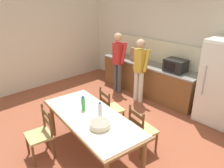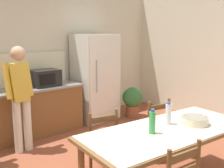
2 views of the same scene
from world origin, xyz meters
TOP-DOWN VIEW (x-y plane):
  - ground_plane at (0.00, 0.00)m, footprint 8.32×8.32m
  - wall_back at (0.00, 2.66)m, footprint 6.52×0.12m
  - wall_left at (-3.26, 0.00)m, footprint 0.12×5.20m
  - kitchen_counter at (-0.66, 2.23)m, footprint 2.95×0.66m
  - counter_splashback at (-0.66, 2.54)m, footprint 2.91×0.03m
  - refrigerator at (1.34, 2.19)m, footprint 0.83×0.73m
  - microwave at (0.18, 2.21)m, footprint 0.50×0.39m
  - paper_bag at (-1.11, 2.20)m, footprint 0.24×0.16m
  - dining_table at (0.28, -0.48)m, footprint 2.16×1.12m
  - bottle_near_centre at (0.03, -0.45)m, footprint 0.07×0.07m
  - bottle_off_centre at (0.40, -0.38)m, footprint 0.07×0.07m
  - serving_bowl at (0.64, -0.59)m, footprint 0.32×0.32m
  - chair_side_near_left at (-0.26, -1.16)m, footprint 0.47×0.46m
  - chair_side_far_right at (0.83, 0.20)m, footprint 0.49×0.47m
  - chair_side_far_left at (-0.10, 0.30)m, footprint 0.50×0.48m
  - person_at_sink at (-1.31, 1.71)m, footprint 0.42×0.29m
  - person_at_counter at (-0.51, 1.69)m, footprint 0.41×0.28m

SIDE VIEW (x-z plane):
  - ground_plane at x=0.00m, z-range 0.00..0.00m
  - chair_side_near_left at x=-0.26m, z-range -0.01..0.90m
  - chair_side_far_right at x=0.83m, z-range -0.01..0.90m
  - chair_side_far_left at x=-0.10m, z-range -0.01..0.90m
  - kitchen_counter at x=-0.66m, z-range 0.00..0.88m
  - dining_table at x=0.28m, z-range 0.31..1.08m
  - serving_bowl at x=0.64m, z-range 0.77..0.86m
  - bottle_near_centre at x=0.03m, z-range 0.76..1.03m
  - bottle_off_centre at x=0.40m, z-range 0.76..1.03m
  - refrigerator at x=1.34m, z-range 0.00..1.83m
  - person_at_counter at x=-0.51m, z-range 0.10..1.75m
  - person_at_sink at x=-1.31m, z-range 0.10..1.79m
  - microwave at x=0.18m, z-range 0.88..1.18m
  - paper_bag at x=-1.11m, z-range 0.88..1.24m
  - counter_splashback at x=-0.66m, z-range 0.88..1.48m
  - wall_back at x=0.00m, z-range 0.00..2.90m
  - wall_left at x=-3.26m, z-range 0.00..2.90m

